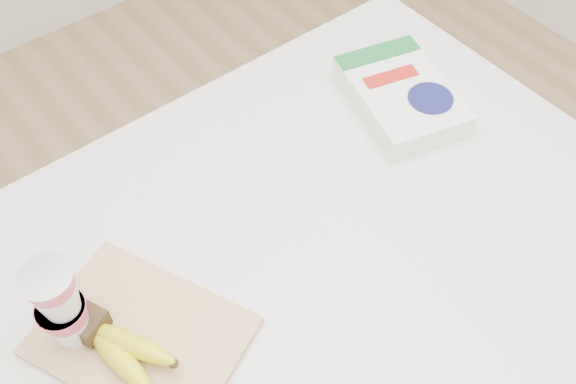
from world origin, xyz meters
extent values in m
cube|color=silver|center=(0.00, 0.00, 0.46)|extent=(1.23, 0.82, 0.92)
cube|color=#DCB278|center=(-0.23, 0.03, 0.93)|extent=(0.31, 0.34, 0.01)
cube|color=#382816|center=(-0.28, 0.07, 0.96)|extent=(0.06, 0.06, 0.03)
ellipsoid|color=yellow|center=(-0.27, 0.00, 0.95)|extent=(0.05, 0.15, 0.04)
ellipsoid|color=yellow|center=(-0.25, 0.01, 0.96)|extent=(0.09, 0.14, 0.04)
sphere|color=#382816|center=(-0.22, -0.05, 0.96)|extent=(0.01, 0.01, 0.01)
cylinder|color=silver|center=(-0.30, 0.08, 1.10)|extent=(0.07, 0.07, 0.00)
cube|color=white|center=(0.38, 0.14, 0.95)|extent=(0.22, 0.28, 0.05)
cube|color=#186D30|center=(0.41, 0.23, 0.98)|extent=(0.17, 0.09, 0.00)
cylinder|color=#14174D|center=(0.40, 0.08, 0.98)|extent=(0.10, 0.10, 0.00)
cube|color=#B51F14|center=(0.38, 0.17, 0.98)|extent=(0.11, 0.06, 0.00)
camera|label=1|loc=(-0.31, -0.41, 1.77)|focal=40.00mm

